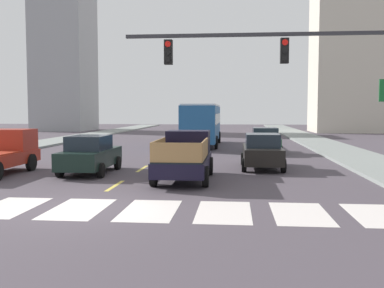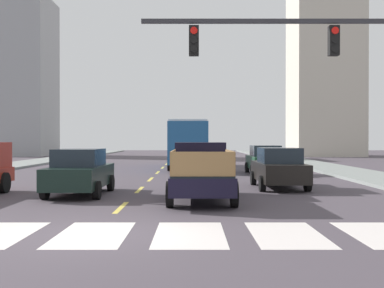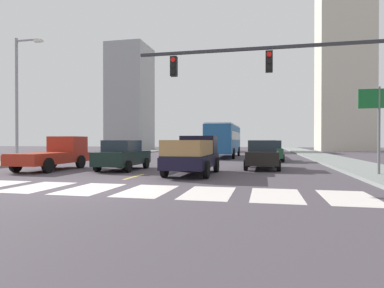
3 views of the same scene
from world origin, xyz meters
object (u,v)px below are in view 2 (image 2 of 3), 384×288
(pickup_stakebed, at_px, (199,172))
(sedan_far, at_px, (78,172))
(sedan_near_right, at_px, (263,160))
(traffic_signal_gantry, at_px, (374,63))
(city_bus, at_px, (187,141))
(sedan_mid, at_px, (277,168))

(pickup_stakebed, distance_m, sedan_far, 4.64)
(sedan_near_right, bearing_deg, traffic_signal_gantry, -86.69)
(pickup_stakebed, distance_m, sedan_near_right, 12.28)
(pickup_stakebed, relative_size, sedan_near_right, 1.18)
(pickup_stakebed, xyz_separation_m, sedan_far, (-4.48, 1.19, -0.08))
(sedan_near_right, bearing_deg, city_bus, 128.18)
(city_bus, xyz_separation_m, sedan_mid, (3.94, -13.81, -1.09))
(traffic_signal_gantry, bearing_deg, sedan_near_right, 93.31)
(sedan_near_right, bearing_deg, pickup_stakebed, -109.26)
(city_bus, relative_size, sedan_near_right, 2.45)
(pickup_stakebed, relative_size, traffic_signal_gantry, 0.52)
(sedan_far, bearing_deg, traffic_signal_gantry, -23.56)
(pickup_stakebed, height_order, traffic_signal_gantry, traffic_signal_gantry)
(traffic_signal_gantry, bearing_deg, pickup_stakebed, 148.44)
(sedan_far, relative_size, traffic_signal_gantry, 0.44)
(sedan_near_right, bearing_deg, sedan_mid, -94.73)
(sedan_far, height_order, sedan_near_right, same)
(sedan_far, relative_size, sedan_mid, 1.00)
(pickup_stakebed, height_order, sedan_mid, pickup_stakebed)
(sedan_near_right, height_order, traffic_signal_gantry, traffic_signal_gantry)
(sedan_mid, bearing_deg, sedan_near_right, 86.00)
(city_bus, distance_m, traffic_signal_gantry, 21.28)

